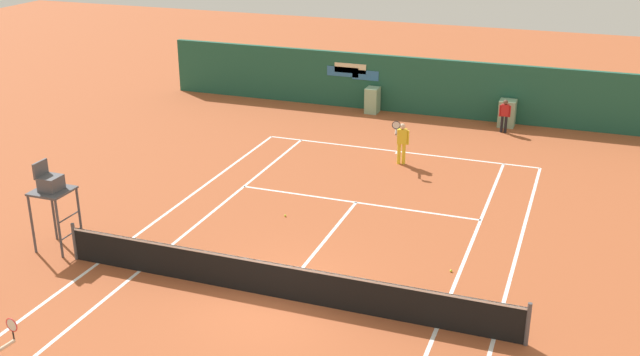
% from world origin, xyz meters
% --- Properties ---
extents(ground_plane, '(80.00, 80.00, 0.01)m').
position_xyz_m(ground_plane, '(-0.00, 0.58, 0.00)').
color(ground_plane, '#A8512D').
extents(tennis_net, '(12.10, 0.10, 1.07)m').
position_xyz_m(tennis_net, '(0.00, 0.00, 0.51)').
color(tennis_net, '#4C4C51').
rests_on(tennis_net, ground_plane).
extents(sponsor_back_wall, '(25.00, 1.02, 2.52)m').
position_xyz_m(sponsor_back_wall, '(0.04, 16.97, 1.22)').
color(sponsor_back_wall, '#1E5642').
rests_on(sponsor_back_wall, ground_plane).
extents(umpire_chair, '(1.00, 1.00, 2.57)m').
position_xyz_m(umpire_chair, '(-6.89, 0.40, 1.76)').
color(umpire_chair, '#47474C').
rests_on(umpire_chair, ground_plane).
extents(player_on_baseline, '(0.50, 0.75, 1.79)m').
position_xyz_m(player_on_baseline, '(0.45, 10.39, 0.92)').
color(player_on_baseline, yellow).
rests_on(player_on_baseline, ground_plane).
extents(ball_kid_right_post, '(0.46, 0.19, 1.39)m').
position_xyz_m(ball_kid_right_post, '(3.48, 15.53, 0.80)').
color(ball_kid_right_post, black).
rests_on(ball_kid_right_post, ground_plane).
extents(tennis_ball_by_sideline, '(0.07, 0.07, 0.07)m').
position_xyz_m(tennis_ball_by_sideline, '(-1.72, 4.59, 0.03)').
color(tennis_ball_by_sideline, '#CCE033').
rests_on(tennis_ball_by_sideline, ground_plane).
extents(tennis_ball_near_service_line, '(0.07, 0.07, 0.07)m').
position_xyz_m(tennis_ball_near_service_line, '(3.78, 2.81, 0.03)').
color(tennis_ball_near_service_line, '#CCE033').
rests_on(tennis_ball_near_service_line, ground_plane).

